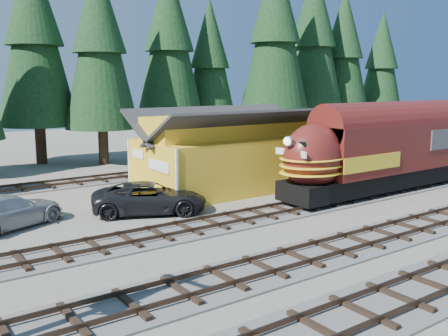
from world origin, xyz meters
TOP-DOWN VIEW (x-y plane):
  - ground at (0.00, 0.00)m, footprint 120.00×120.00m
  - track_siding at (10.00, 4.00)m, footprint 68.00×3.20m
  - track_spur at (-10.00, 18.00)m, footprint 32.00×3.20m
  - depot at (-0.00, 10.50)m, footprint 12.80×7.00m
  - conifer_backdrop at (6.61, 24.22)m, footprint 81.49×23.73m
  - locomotive at (6.33, 4.00)m, footprint 15.92×3.17m
  - pickup_truck_a at (-7.44, 7.92)m, footprint 6.63×5.11m
  - pickup_truck_b at (-14.28, 9.35)m, footprint 6.11×4.45m

SIDE VIEW (x-z plane):
  - ground at x=0.00m, z-range 0.00..0.00m
  - track_siding at x=10.00m, z-range -0.11..0.22m
  - track_spur at x=-10.00m, z-range -0.11..0.22m
  - pickup_truck_b at x=-14.28m, z-range 0.00..1.64m
  - pickup_truck_a at x=-7.44m, z-range 0.00..1.67m
  - locomotive at x=6.33m, z-range 0.37..4.70m
  - depot at x=0.00m, z-range 0.31..5.61m
  - conifer_backdrop at x=6.61m, z-range 1.72..19.04m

